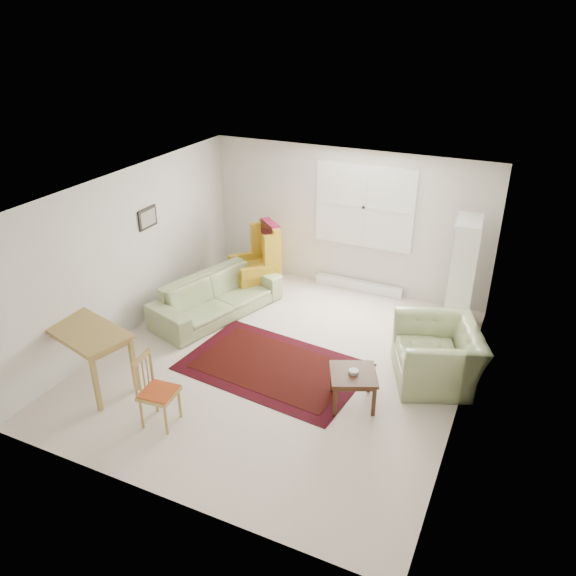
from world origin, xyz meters
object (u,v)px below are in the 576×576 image
at_px(armchair, 438,349).
at_px(stool, 267,284).
at_px(cabinet, 462,275).
at_px(desk_chair, 159,391).
at_px(sofa, 217,289).
at_px(wingback_chair, 253,259).
at_px(desk, 88,356).
at_px(coffee_table, 353,388).

relative_size(armchair, stool, 3.01).
height_order(cabinet, desk_chair, cabinet).
relative_size(sofa, wingback_chair, 1.78).
height_order(sofa, cabinet, cabinet).
bearing_deg(wingback_chair, sofa, -56.74).
bearing_deg(armchair, wingback_chair, -133.11).
bearing_deg(cabinet, desk, -145.06).
distance_m(armchair, desk, 4.66).
bearing_deg(desk_chair, coffee_table, -61.65).
xyz_separation_m(armchair, cabinet, (0.00, 1.57, 0.42)).
relative_size(armchair, cabinet, 0.68).
xyz_separation_m(sofa, desk, (-0.56, -2.35, -0.03)).
bearing_deg(desk_chair, desk, 72.46).
height_order(stool, desk, desk).
xyz_separation_m(sofa, cabinet, (3.64, 1.24, 0.44)).
height_order(armchair, coffee_table, armchair).
height_order(armchair, wingback_chair, wingback_chair).
xyz_separation_m(stool, desk_chair, (0.37, -3.61, 0.26)).
relative_size(wingback_chair, stool, 3.14).
height_order(sofa, armchair, armchair).
distance_m(wingback_chair, cabinet, 3.51).
bearing_deg(wingback_chair, coffee_table, 0.40).
height_order(sofa, wingback_chair, wingback_chair).
height_order(stool, desk_chair, desk_chair).
bearing_deg(cabinet, desk_chair, -131.73).
xyz_separation_m(armchair, wingback_chair, (-3.49, 1.34, 0.16)).
bearing_deg(sofa, stool, -6.45).
bearing_deg(desk, coffee_table, 17.24).
bearing_deg(desk_chair, stool, 0.39).
distance_m(coffee_table, desk, 3.51).
distance_m(stool, cabinet, 3.29).
height_order(wingback_chair, stool, wingback_chair).
bearing_deg(wingback_chair, desk, -60.31).
distance_m(sofa, cabinet, 3.87).
bearing_deg(wingback_chair, cabinet, 45.51).
distance_m(sofa, desk, 2.41).
relative_size(sofa, coffee_table, 3.91).
bearing_deg(stool, desk_chair, -84.10).
height_order(wingback_chair, coffee_table, wingback_chair).
relative_size(coffee_table, desk_chair, 0.62).
xyz_separation_m(cabinet, desk_chair, (-2.83, -3.88, -0.43)).
bearing_deg(armchair, desk, -86.47).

